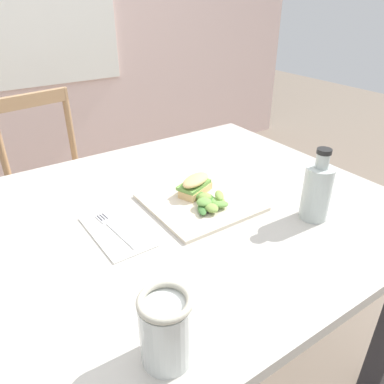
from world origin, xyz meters
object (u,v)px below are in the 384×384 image
mason_jar_iced_tea (166,332)px  fork_on_napkin (113,227)px  sandwich_half_front (195,185)px  bottle_cold_brew (316,194)px  dining_table (181,242)px  plate_lunch (200,202)px  chair_wooden_far (58,187)px

mason_jar_iced_tea → fork_on_napkin: bearing=79.1°
sandwich_half_front → bottle_cold_brew: (0.20, -0.27, 0.03)m
fork_on_napkin → mason_jar_iced_tea: size_ratio=1.40×
dining_table → mason_jar_iced_tea: bearing=-125.1°
bottle_cold_brew → mason_jar_iced_tea: bottle_cold_brew is taller
plate_lunch → sandwich_half_front: size_ratio=2.37×
sandwich_half_front → bottle_cold_brew: bearing=-54.1°
dining_table → fork_on_napkin: 0.23m
fork_on_napkin → mason_jar_iced_tea: 0.41m
dining_table → mason_jar_iced_tea: 0.51m
dining_table → plate_lunch: size_ratio=4.22×
chair_wooden_far → sandwich_half_front: chair_wooden_far is taller
dining_table → sandwich_half_front: size_ratio=10.01×
plate_lunch → mason_jar_iced_tea: size_ratio=2.14×
dining_table → mason_jar_iced_tea: mason_jar_iced_tea is taller
chair_wooden_far → sandwich_half_front: 0.95m
sandwich_half_front → fork_on_napkin: 0.28m
dining_table → chair_wooden_far: bearing=97.8°
sandwich_half_front → fork_on_napkin: sandwich_half_front is taller
dining_table → mason_jar_iced_tea: size_ratio=9.04×
dining_table → fork_on_napkin: size_ratio=6.48×
chair_wooden_far → mason_jar_iced_tea: (-0.15, -1.30, 0.35)m
sandwich_half_front → mason_jar_iced_tea: 0.55m
dining_table → chair_wooden_far: size_ratio=1.38×
mason_jar_iced_tea → plate_lunch: bearing=48.6°
dining_table → plate_lunch: plate_lunch is taller
dining_table → bottle_cold_brew: bearing=-41.0°
bottle_cold_brew → dining_table: bearing=139.0°
chair_wooden_far → sandwich_half_front: size_ratio=7.23×
sandwich_half_front → bottle_cold_brew: bottle_cold_brew is taller
chair_wooden_far → dining_table: bearing=-82.2°
plate_lunch → bottle_cold_brew: (0.21, -0.23, 0.07)m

